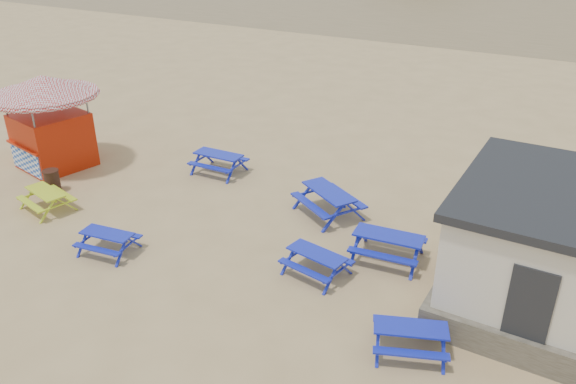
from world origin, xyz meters
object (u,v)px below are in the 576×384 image
Objects in this scene: picnic_table_yellow at (47,200)px; picnic_table_blue_b at (328,203)px; picnic_table_blue_a at (219,163)px; ice_cream_kiosk at (47,110)px; litter_bin at (52,181)px.

picnic_table_blue_b is at bearing 40.89° from picnic_table_yellow.
ice_cream_kiosk reaches higher than picnic_table_blue_a.
picnic_table_yellow is at bearing -121.64° from picnic_table_blue_b.
picnic_table_blue_b is 0.56× the size of ice_cream_kiosk.
picnic_table_blue_a is 0.41× the size of ice_cream_kiosk.
ice_cream_kiosk is 3.02m from litter_bin.
ice_cream_kiosk is (-2.76, 2.65, 1.90)m from picnic_table_yellow.
picnic_table_blue_a is 0.73× the size of picnic_table_blue_b.
litter_bin is at bearing -136.49° from picnic_table_blue_a.
picnic_table_yellow is (-8.16, -4.36, -0.09)m from picnic_table_blue_b.
litter_bin is at bearing -129.78° from picnic_table_blue_b.
picnic_table_blue_a is 5.15m from picnic_table_blue_b.
litter_bin is (1.77, -1.62, -1.83)m from ice_cream_kiosk.
picnic_table_yellow is at bearing -46.14° from litter_bin.
picnic_table_blue_b is at bearing 19.98° from litter_bin.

